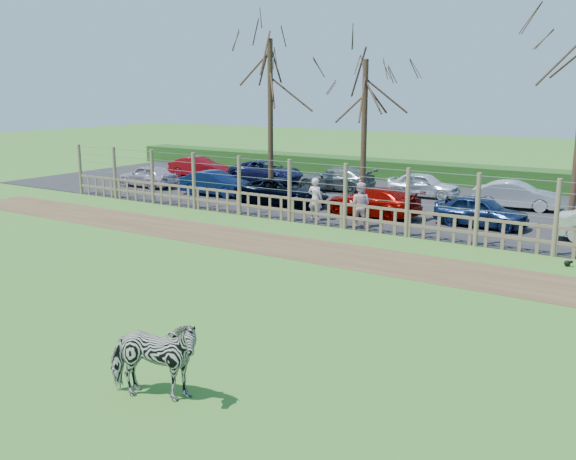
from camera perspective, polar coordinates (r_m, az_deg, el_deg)
The scene contains 21 objects.
ground at distance 18.04m, azimuth -7.03°, elevation -4.48°, with size 120.00×120.00×0.00m, color #629D36.
dirt_strip at distance 21.54m, azimuth 0.67°, elevation -1.56°, with size 34.00×2.80×0.01m, color brown.
asphalt at distance 30.28m, azimuth 10.85°, elevation 2.36°, with size 44.00×13.00×0.04m, color #232326.
hedge at distance 36.72m, azimuth 15.06°, elevation 4.75°, with size 46.00×2.00×1.10m, color #1E4716.
fence at distance 24.34m, azimuth 5.09°, elevation 1.96°, with size 30.16×0.16×2.50m.
tree_left at distance 31.16m, azimuth -1.59°, elevation 13.20°, with size 4.80×4.80×7.88m.
tree_mid at distance 29.74m, azimuth 6.85°, elevation 11.71°, with size 4.80×4.80×6.83m.
zebra at distance 11.34m, azimuth -11.93°, elevation -11.17°, with size 0.80×1.76×1.49m, color gray.
visitor_a at distance 25.63m, azimuth 2.44°, elevation 2.76°, with size 0.63×0.41×1.72m, color beige.
visitor_b at distance 24.54m, azimuth 6.41°, elevation 2.25°, with size 0.84×0.65×1.72m, color #ECB3C9.
crow at distance 21.03m, azimuth 23.61°, elevation -2.72°, with size 0.25×0.19×0.20m.
car_0 at distance 35.24m, azimuth -12.35°, elevation 4.73°, with size 1.42×3.52×1.20m, color #BDADBF.
car_1 at distance 31.90m, azimuth -6.48°, elevation 4.14°, with size 1.27×3.64×1.20m, color #091846.
car_2 at distance 29.08m, azimuth -0.53°, elevation 3.41°, with size 1.99×4.32×1.20m, color black.
car_3 at distance 26.83m, azimuth 7.55°, elevation 2.53°, with size 1.68×4.13×1.20m, color #850602.
car_4 at distance 25.58m, azimuth 16.79°, elevation 1.61°, with size 1.42×3.52×1.20m, color #11224A.
car_7 at distance 38.58m, azimuth -7.93°, elevation 5.55°, with size 1.27×3.64×1.20m, color maroon.
car_8 at distance 36.31m, azimuth -1.90°, elevation 5.23°, with size 1.99×4.32×1.20m, color #12153D.
car_9 at distance 33.39m, azimuth 4.26°, elevation 4.56°, with size 1.68×4.13×1.20m, color slate.
car_10 at distance 31.89m, azimuth 11.94°, elevation 3.95°, with size 1.42×3.52×1.20m, color silver.
car_11 at distance 29.89m, azimuth 19.63°, elevation 2.93°, with size 1.27×3.64×1.20m, color #B6BCC9.
Camera 1 is at (11.17, -13.16, 5.25)m, focal length 40.00 mm.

